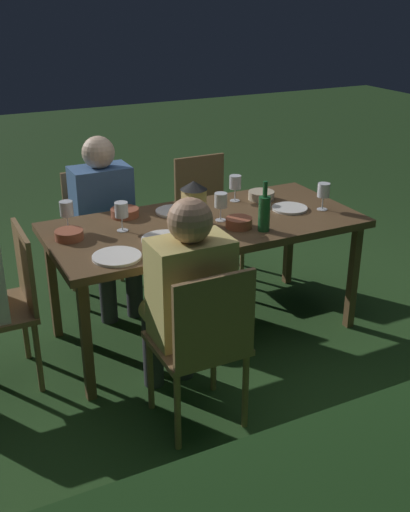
% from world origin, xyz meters
% --- Properties ---
extents(ground_plane, '(16.00, 16.00, 0.00)m').
position_xyz_m(ground_plane, '(0.00, 0.00, 0.00)').
color(ground_plane, '#26471E').
extents(dining_table, '(1.85, 0.86, 0.74)m').
position_xyz_m(dining_table, '(0.00, 0.00, 0.68)').
color(dining_table, brown).
rests_on(dining_table, ground).
extents(chair_side_left_a, '(0.42, 0.40, 0.87)m').
position_xyz_m(chair_side_left_a, '(-0.42, -0.82, 0.49)').
color(chair_side_left_a, brown).
rests_on(chair_side_left_a, ground).
extents(chair_side_right_b, '(0.42, 0.40, 0.87)m').
position_xyz_m(chair_side_right_b, '(0.42, 0.82, 0.49)').
color(chair_side_right_b, brown).
rests_on(chair_side_right_b, ground).
extents(person_in_mustard, '(0.38, 0.47, 1.15)m').
position_xyz_m(person_in_mustard, '(0.42, 0.63, 0.64)').
color(person_in_mustard, tan).
rests_on(person_in_mustard, ground).
extents(chair_side_left_b, '(0.42, 0.40, 0.87)m').
position_xyz_m(chair_side_left_b, '(0.42, -0.82, 0.49)').
color(chair_side_left_b, brown).
rests_on(chair_side_left_b, ground).
extents(person_in_blue, '(0.38, 0.47, 1.15)m').
position_xyz_m(person_in_blue, '(0.42, -0.63, 0.64)').
color(person_in_blue, '#426699').
rests_on(person_in_blue, ground).
extents(chair_head_far, '(0.40, 0.42, 0.87)m').
position_xyz_m(chair_head_far, '(1.17, 0.00, 0.49)').
color(chair_head_far, brown).
rests_on(chair_head_far, ground).
extents(lantern_centerpiece, '(0.15, 0.15, 0.27)m').
position_xyz_m(lantern_centerpiece, '(0.08, 0.02, 0.89)').
color(lantern_centerpiece, black).
rests_on(lantern_centerpiece, dining_table).
extents(green_bottle_on_table, '(0.07, 0.07, 0.29)m').
position_xyz_m(green_bottle_on_table, '(-0.24, 0.28, 0.85)').
color(green_bottle_on_table, '#1E5B2D').
rests_on(green_bottle_on_table, dining_table).
extents(wine_glass_a, '(0.08, 0.08, 0.17)m').
position_xyz_m(wine_glass_a, '(-0.75, 0.13, 0.86)').
color(wine_glass_a, silver).
rests_on(wine_glass_a, dining_table).
extents(wine_glass_b, '(0.08, 0.08, 0.17)m').
position_xyz_m(wine_glass_b, '(0.76, -0.23, 0.86)').
color(wine_glass_b, silver).
rests_on(wine_glass_b, dining_table).
extents(wine_glass_c, '(0.08, 0.08, 0.17)m').
position_xyz_m(wine_glass_c, '(0.48, -0.08, 0.86)').
color(wine_glass_c, silver).
rests_on(wine_glass_c, dining_table).
extents(wine_glass_d, '(0.08, 0.08, 0.17)m').
position_xyz_m(wine_glass_d, '(-0.09, 0.02, 0.86)').
color(wine_glass_d, silver).
rests_on(wine_glass_d, dining_table).
extents(wine_glass_e, '(0.08, 0.08, 0.17)m').
position_xyz_m(wine_glass_e, '(-0.34, -0.26, 0.86)').
color(wine_glass_e, silver).
rests_on(wine_glass_e, dining_table).
extents(plate_a, '(0.22, 0.22, 0.01)m').
position_xyz_m(plate_a, '(-0.57, 0.04, 0.75)').
color(plate_a, white).
rests_on(plate_a, dining_table).
extents(plate_b, '(0.26, 0.26, 0.01)m').
position_xyz_m(plate_b, '(0.33, 0.16, 0.75)').
color(plate_b, white).
rests_on(plate_b, dining_table).
extents(plate_c, '(0.23, 0.23, 0.01)m').
position_xyz_m(plate_c, '(0.10, -0.23, 0.75)').
color(plate_c, white).
rests_on(plate_c, dining_table).
extents(plate_d, '(0.25, 0.25, 0.01)m').
position_xyz_m(plate_d, '(0.64, 0.27, 0.75)').
color(plate_d, white).
rests_on(plate_d, dining_table).
extents(bowl_olives, '(0.16, 0.16, 0.05)m').
position_xyz_m(bowl_olives, '(0.79, -0.08, 0.77)').
color(bowl_olives, '#9E5138').
rests_on(bowl_olives, dining_table).
extents(bowl_bread, '(0.15, 0.15, 0.06)m').
position_xyz_m(bowl_bread, '(-0.13, 0.17, 0.77)').
color(bowl_bread, '#9E5138').
rests_on(bowl_bread, dining_table).
extents(bowl_salad, '(0.17, 0.17, 0.05)m').
position_xyz_m(bowl_salad, '(0.39, -0.29, 0.77)').
color(bowl_salad, '#9E5138').
rests_on(bowl_salad, dining_table).
extents(bowl_dip, '(0.17, 0.17, 0.05)m').
position_xyz_m(bowl_dip, '(-0.51, -0.21, 0.77)').
color(bowl_dip, '#BCAD8E').
rests_on(bowl_dip, dining_table).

